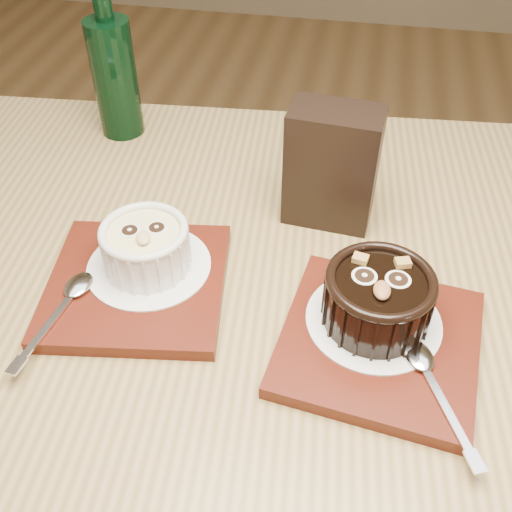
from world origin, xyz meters
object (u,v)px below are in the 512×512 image
(table, at_px, (266,364))
(tray_right, at_px, (379,342))
(green_bottle, at_px, (114,74))
(ramekin_white, at_px, (146,245))
(tray_left, at_px, (137,284))
(condiment_stand, at_px, (332,167))
(ramekin_dark, at_px, (378,297))

(table, bearing_deg, tray_right, -13.94)
(green_bottle, bearing_deg, tray_right, -41.13)
(ramekin_white, bearing_deg, table, -30.10)
(ramekin_white, bearing_deg, tray_right, -32.02)
(table, relative_size, green_bottle, 5.68)
(tray_left, xyz_separation_m, condiment_stand, (0.18, 0.16, 0.06))
(table, height_order, tray_right, tray_right)
(table, height_order, condiment_stand, condiment_stand)
(condiment_stand, bearing_deg, table, -104.85)
(table, relative_size, condiment_stand, 9.02)
(ramekin_white, relative_size, green_bottle, 0.41)
(tray_left, relative_size, ramekin_dark, 1.77)
(ramekin_dark, bearing_deg, tray_right, -72.87)
(condiment_stand, bearing_deg, tray_right, -70.15)
(tray_left, bearing_deg, table, -0.89)
(table, xyz_separation_m, green_bottle, (-0.26, 0.30, 0.18))
(table, relative_size, ramekin_white, 13.97)
(table, bearing_deg, green_bottle, 131.29)
(tray_left, height_order, ramekin_white, ramekin_white)
(ramekin_dark, relative_size, green_bottle, 0.46)
(tray_right, relative_size, green_bottle, 0.81)
(tray_left, distance_m, ramekin_white, 0.04)
(tray_left, distance_m, ramekin_dark, 0.25)
(tray_left, relative_size, ramekin_white, 1.99)
(tray_left, xyz_separation_m, tray_right, (0.25, -0.03, 0.00))
(tray_left, distance_m, tray_right, 0.25)
(tray_right, relative_size, condiment_stand, 1.29)
(ramekin_white, distance_m, condiment_stand, 0.22)
(condiment_stand, relative_size, green_bottle, 0.63)
(tray_right, height_order, green_bottle, green_bottle)
(tray_right, bearing_deg, ramekin_white, 168.28)
(ramekin_white, relative_size, condiment_stand, 0.65)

